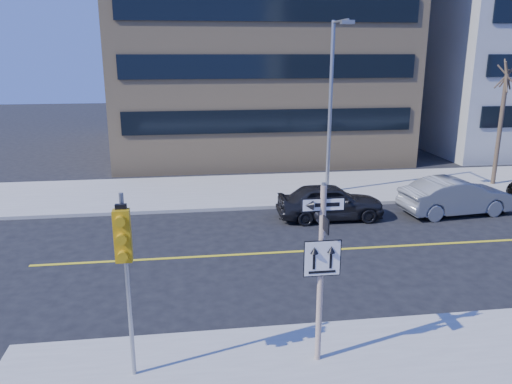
{
  "coord_description": "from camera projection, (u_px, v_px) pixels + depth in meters",
  "views": [
    {
      "loc": [
        -2.69,
        -11.95,
        6.74
      ],
      "look_at": [
        -0.49,
        4.0,
        2.23
      ],
      "focal_mm": 35.0,
      "sensor_mm": 36.0,
      "label": 1
    }
  ],
  "objects": [
    {
      "name": "street_tree_west",
      "position": [
        507.0,
        78.0,
        24.57
      ],
      "size": [
        1.8,
        1.8,
        6.35
      ],
      "color": "#3D2E24",
      "rests_on": "far_sidewalk"
    },
    {
      "name": "ground",
      "position": [
        294.0,
        309.0,
        13.57
      ],
      "size": [
        120.0,
        120.0,
        0.0
      ],
      "primitive_type": "plane",
      "color": "black",
      "rests_on": "ground"
    },
    {
      "name": "building_brick",
      "position": [
        250.0,
        19.0,
        35.25
      ],
      "size": [
        18.0,
        18.0,
        18.0
      ],
      "primitive_type": "cube",
      "color": "tan",
      "rests_on": "ground"
    },
    {
      "name": "traffic_signal",
      "position": [
        124.0,
        251.0,
        9.69
      ],
      "size": [
        0.32,
        0.45,
        4.0
      ],
      "color": "gray",
      "rests_on": "near_sidewalk"
    },
    {
      "name": "sign_pole",
      "position": [
        321.0,
        264.0,
        10.51
      ],
      "size": [
        0.92,
        0.92,
        4.06
      ],
      "color": "silver",
      "rests_on": "near_sidewalk"
    },
    {
      "name": "streetlight_a",
      "position": [
        332.0,
        97.0,
        23.07
      ],
      "size": [
        0.55,
        2.25,
        8.0
      ],
      "color": "gray",
      "rests_on": "far_sidewalk"
    },
    {
      "name": "parked_car_a",
      "position": [
        330.0,
        202.0,
        20.77
      ],
      "size": [
        1.86,
        4.45,
        1.51
      ],
      "primitive_type": "imported",
      "rotation": [
        0.0,
        0.0,
        1.55
      ],
      "color": "black",
      "rests_on": "ground"
    },
    {
      "name": "parked_car_b",
      "position": [
        456.0,
        196.0,
        21.4
      ],
      "size": [
        2.15,
        4.95,
        1.58
      ],
      "primitive_type": "imported",
      "rotation": [
        0.0,
        0.0,
        1.67
      ],
      "color": "slate",
      "rests_on": "ground"
    }
  ]
}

